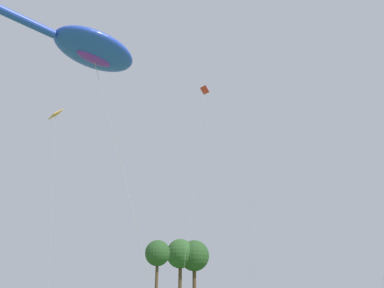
# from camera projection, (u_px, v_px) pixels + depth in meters

# --- Properties ---
(big_show_kite) EXTENTS (13.77, 4.29, 14.10)m
(big_show_kite) POSITION_uv_depth(u_px,v_px,m) (88.00, 48.00, 18.73)
(big_show_kite) COLOR blue
(big_show_kite) RESTS_ON ground
(small_kite_box_yellow) EXTENTS (1.79, 1.47, 12.36)m
(small_kite_box_yellow) POSITION_uv_depth(u_px,v_px,m) (56.00, 123.00, 22.62)
(small_kite_box_yellow) COLOR orange
(small_kite_box_yellow) RESTS_ON ground
(small_kite_triangle_green) EXTENTS (3.58, 1.12, 23.69)m
(small_kite_triangle_green) POSITION_uv_depth(u_px,v_px,m) (203.00, 101.00, 40.81)
(small_kite_triangle_green) COLOR red
(small_kite_triangle_green) RESTS_ON ground
(tree_oak_right) EXTENTS (6.19, 6.19, 10.30)m
(tree_oak_right) POSITION_uv_depth(u_px,v_px,m) (194.00, 256.00, 71.49)
(tree_oak_right) COLOR #513823
(tree_oak_right) RESTS_ON ground
(tree_oak_left) EXTENTS (4.62, 4.62, 9.28)m
(tree_oak_left) POSITION_uv_depth(u_px,v_px,m) (158.00, 253.00, 63.09)
(tree_oak_left) COLOR #513823
(tree_oak_left) RESTS_ON ground
(tree_broad_distant) EXTENTS (5.83, 5.83, 10.47)m
(tree_broad_distant) POSITION_uv_depth(u_px,v_px,m) (180.00, 254.00, 70.90)
(tree_broad_distant) COLOR #513823
(tree_broad_distant) RESTS_ON ground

